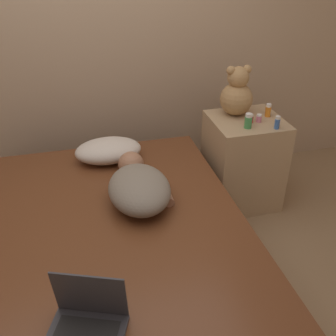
{
  "coord_description": "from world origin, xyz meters",
  "views": [
    {
      "loc": [
        -0.13,
        -1.75,
        1.87
      ],
      "look_at": [
        0.38,
        0.26,
        0.64
      ],
      "focal_mm": 42.0,
      "sensor_mm": 36.0,
      "label": 1
    }
  ],
  "objects_px": {
    "laptop": "(87,321)",
    "teddy_bear": "(237,94)",
    "pillow": "(108,150)",
    "bottle_green": "(248,121)",
    "person_lying": "(139,186)",
    "bottle_orange": "(268,110)",
    "bottle_red": "(251,119)",
    "bottle_pink": "(259,118)",
    "bottle_blue": "(277,123)"
  },
  "relations": [
    {
      "from": "teddy_bear",
      "to": "pillow",
      "type": "bearing_deg",
      "value": -178.74
    },
    {
      "from": "bottle_orange",
      "to": "person_lying",
      "type": "bearing_deg",
      "value": -156.55
    },
    {
      "from": "person_lying",
      "to": "teddy_bear",
      "type": "bearing_deg",
      "value": 34.3
    },
    {
      "from": "teddy_bear",
      "to": "bottle_orange",
      "type": "bearing_deg",
      "value": -23.68
    },
    {
      "from": "laptop",
      "to": "bottle_pink",
      "type": "xyz_separation_m",
      "value": [
        1.34,
        1.26,
        0.22
      ]
    },
    {
      "from": "bottle_green",
      "to": "bottle_pink",
      "type": "xyz_separation_m",
      "value": [
        0.12,
        0.08,
        -0.02
      ]
    },
    {
      "from": "bottle_pink",
      "to": "bottle_orange",
      "type": "distance_m",
      "value": 0.13
    },
    {
      "from": "person_lying",
      "to": "bottle_green",
      "type": "relative_size",
      "value": 6.28
    },
    {
      "from": "bottle_blue",
      "to": "pillow",
      "type": "bearing_deg",
      "value": 165.98
    },
    {
      "from": "teddy_bear",
      "to": "bottle_green",
      "type": "xyz_separation_m",
      "value": [
        -0.01,
        -0.25,
        -0.11
      ]
    },
    {
      "from": "pillow",
      "to": "person_lying",
      "type": "distance_m",
      "value": 0.55
    },
    {
      "from": "bottle_blue",
      "to": "person_lying",
      "type": "bearing_deg",
      "value": -166.34
    },
    {
      "from": "laptop",
      "to": "bottle_orange",
      "type": "xyz_separation_m",
      "value": [
        1.45,
        1.33,
        0.24
      ]
    },
    {
      "from": "bottle_pink",
      "to": "pillow",
      "type": "bearing_deg",
      "value": 172.06
    },
    {
      "from": "bottle_pink",
      "to": "bottle_orange",
      "type": "xyz_separation_m",
      "value": [
        0.11,
        0.08,
        0.02
      ]
    },
    {
      "from": "bottle_pink",
      "to": "teddy_bear",
      "type": "bearing_deg",
      "value": 122.84
    },
    {
      "from": "pillow",
      "to": "bottle_orange",
      "type": "xyz_separation_m",
      "value": [
        1.19,
        -0.07,
        0.22
      ]
    },
    {
      "from": "laptop",
      "to": "bottle_orange",
      "type": "bearing_deg",
      "value": 64.28
    },
    {
      "from": "teddy_bear",
      "to": "bottle_blue",
      "type": "distance_m",
      "value": 0.38
    },
    {
      "from": "pillow",
      "to": "teddy_bear",
      "type": "bearing_deg",
      "value": 1.26
    },
    {
      "from": "laptop",
      "to": "bottle_pink",
      "type": "distance_m",
      "value": 1.85
    },
    {
      "from": "laptop",
      "to": "pillow",
      "type": "bearing_deg",
      "value": 101.18
    },
    {
      "from": "person_lying",
      "to": "bottle_orange",
      "type": "bearing_deg",
      "value": 24.34
    },
    {
      "from": "person_lying",
      "to": "laptop",
      "type": "height_order",
      "value": "laptop"
    },
    {
      "from": "bottle_red",
      "to": "bottle_orange",
      "type": "xyz_separation_m",
      "value": [
        0.17,
        0.07,
        0.02
      ]
    },
    {
      "from": "person_lying",
      "to": "teddy_bear",
      "type": "xyz_separation_m",
      "value": [
        0.85,
        0.56,
        0.31
      ]
    },
    {
      "from": "laptop",
      "to": "teddy_bear",
      "type": "height_order",
      "value": "teddy_bear"
    },
    {
      "from": "pillow",
      "to": "bottle_pink",
      "type": "distance_m",
      "value": 1.11
    },
    {
      "from": "pillow",
      "to": "bottle_orange",
      "type": "distance_m",
      "value": 1.21
    },
    {
      "from": "laptop",
      "to": "bottle_blue",
      "type": "bearing_deg",
      "value": 60.12
    },
    {
      "from": "person_lying",
      "to": "laptop",
      "type": "distance_m",
      "value": 0.95
    },
    {
      "from": "teddy_bear",
      "to": "bottle_orange",
      "type": "relative_size",
      "value": 3.82
    },
    {
      "from": "teddy_bear",
      "to": "bottle_orange",
      "type": "height_order",
      "value": "teddy_bear"
    },
    {
      "from": "bottle_pink",
      "to": "bottle_orange",
      "type": "bearing_deg",
      "value": 34.95
    },
    {
      "from": "pillow",
      "to": "person_lying",
      "type": "relative_size",
      "value": 0.7
    },
    {
      "from": "laptop",
      "to": "teddy_bear",
      "type": "distance_m",
      "value": 1.92
    },
    {
      "from": "pillow",
      "to": "bottle_red",
      "type": "height_order",
      "value": "bottle_red"
    },
    {
      "from": "teddy_bear",
      "to": "laptop",
      "type": "bearing_deg",
      "value": -130.63
    },
    {
      "from": "bottle_pink",
      "to": "bottle_red",
      "type": "xyz_separation_m",
      "value": [
        -0.06,
        0.0,
        0.0
      ]
    },
    {
      "from": "bottle_blue",
      "to": "bottle_orange",
      "type": "xyz_separation_m",
      "value": [
        0.04,
        0.21,
        0.0
      ]
    },
    {
      "from": "pillow",
      "to": "teddy_bear",
      "type": "relative_size",
      "value": 1.28
    },
    {
      "from": "teddy_bear",
      "to": "person_lying",
      "type": "bearing_deg",
      "value": -146.58
    },
    {
      "from": "person_lying",
      "to": "laptop",
      "type": "xyz_separation_m",
      "value": [
        -0.38,
        -0.87,
        -0.04
      ]
    },
    {
      "from": "laptop",
      "to": "bottle_green",
      "type": "height_order",
      "value": "bottle_green"
    },
    {
      "from": "teddy_bear",
      "to": "bottle_green",
      "type": "relative_size",
      "value": 3.45
    },
    {
      "from": "bottle_green",
      "to": "bottle_blue",
      "type": "bearing_deg",
      "value": -17.51
    },
    {
      "from": "pillow",
      "to": "laptop",
      "type": "height_order",
      "value": "laptop"
    },
    {
      "from": "bottle_red",
      "to": "bottle_pink",
      "type": "bearing_deg",
      "value": -4.02
    },
    {
      "from": "bottle_blue",
      "to": "bottle_orange",
      "type": "height_order",
      "value": "bottle_orange"
    },
    {
      "from": "bottle_pink",
      "to": "bottle_green",
      "type": "bearing_deg",
      "value": -147.27
    }
  ]
}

